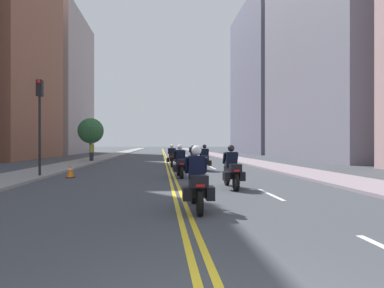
% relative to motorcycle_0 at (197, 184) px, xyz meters
% --- Properties ---
extents(ground_plane, '(264.00, 264.00, 0.00)m').
position_rel_motorcycle_0_xyz_m(ground_plane, '(-0.35, 42.27, -0.66)').
color(ground_plane, '#3D4147').
extents(sidewalk_left, '(2.82, 144.00, 0.12)m').
position_rel_motorcycle_0_xyz_m(sidewalk_left, '(-7.87, 42.27, -0.60)').
color(sidewalk_left, gray).
rests_on(sidewalk_left, ground).
extents(sidewalk_right, '(2.82, 144.00, 0.12)m').
position_rel_motorcycle_0_xyz_m(sidewalk_right, '(7.17, 42.27, -0.60)').
color(sidewalk_right, gray).
rests_on(sidewalk_right, ground).
extents(centreline_yellow_inner, '(0.12, 132.00, 0.01)m').
position_rel_motorcycle_0_xyz_m(centreline_yellow_inner, '(-0.47, 42.27, -0.65)').
color(centreline_yellow_inner, yellow).
rests_on(centreline_yellow_inner, ground).
extents(centreline_yellow_outer, '(0.12, 132.00, 0.01)m').
position_rel_motorcycle_0_xyz_m(centreline_yellow_outer, '(-0.23, 42.27, -0.65)').
color(centreline_yellow_outer, yellow).
rests_on(centreline_yellow_outer, ground).
extents(lane_dashes_white, '(0.14, 56.40, 0.01)m').
position_rel_motorcycle_0_xyz_m(lane_dashes_white, '(2.70, 23.27, -0.65)').
color(lane_dashes_white, silver).
rests_on(lane_dashes_white, ground).
extents(building_left_1, '(7.35, 15.59, 25.65)m').
position_rel_motorcycle_0_xyz_m(building_left_1, '(-17.94, 29.95, 12.17)').
color(building_left_1, brown).
rests_on(building_left_1, ground).
extents(building_right_1, '(9.55, 20.33, 22.38)m').
position_rel_motorcycle_0_xyz_m(building_right_1, '(18.33, 25.59, 10.53)').
color(building_right_1, slate).
rests_on(building_right_1, ground).
extents(building_left_2, '(7.65, 18.22, 23.78)m').
position_rel_motorcycle_0_xyz_m(building_left_2, '(-18.09, 49.38, 11.23)').
color(building_left_2, '#A89894').
rests_on(building_left_2, ground).
extents(building_right_2, '(9.45, 20.75, 26.26)m').
position_rel_motorcycle_0_xyz_m(building_right_2, '(18.29, 47.89, 12.47)').
color(building_right_2, slate).
rests_on(building_right_2, ground).
extents(motorcycle_0, '(0.76, 2.20, 1.64)m').
position_rel_motorcycle_0_xyz_m(motorcycle_0, '(0.00, 0.00, 0.00)').
color(motorcycle_0, black).
rests_on(motorcycle_0, ground).
extents(motorcycle_1, '(0.76, 2.21, 1.64)m').
position_rel_motorcycle_0_xyz_m(motorcycle_1, '(1.74, 3.80, 0.00)').
color(motorcycle_1, black).
rests_on(motorcycle_1, ground).
extents(motorcycle_2, '(0.78, 2.15, 1.64)m').
position_rel_motorcycle_0_xyz_m(motorcycle_2, '(0.05, 8.00, -0.01)').
color(motorcycle_2, black).
rests_on(motorcycle_2, ground).
extents(motorcycle_3, '(0.78, 2.19, 1.65)m').
position_rel_motorcycle_0_xyz_m(motorcycle_3, '(1.81, 11.80, 0.00)').
color(motorcycle_3, black).
rests_on(motorcycle_3, ground).
extents(motorcycle_4, '(0.78, 2.14, 1.63)m').
position_rel_motorcycle_0_xyz_m(motorcycle_4, '(-0.10, 15.69, -0.01)').
color(motorcycle_4, black).
rests_on(motorcycle_4, ground).
extents(motorcycle_5, '(0.77, 2.17, 1.63)m').
position_rel_motorcycle_0_xyz_m(motorcycle_5, '(1.88, 20.32, 0.00)').
color(motorcycle_5, black).
rests_on(motorcycle_5, ground).
extents(traffic_cone_1, '(0.32, 0.32, 0.68)m').
position_rel_motorcycle_0_xyz_m(traffic_cone_1, '(-5.40, 8.32, -0.32)').
color(traffic_cone_1, black).
rests_on(traffic_cone_1, ground).
extents(traffic_cone_2, '(0.34, 0.34, 0.66)m').
position_rel_motorcycle_0_xyz_m(traffic_cone_2, '(-5.36, 8.47, -0.33)').
color(traffic_cone_2, black).
rests_on(traffic_cone_2, ground).
extents(traffic_light_near, '(0.28, 0.38, 4.83)m').
position_rel_motorcycle_0_xyz_m(traffic_light_near, '(-6.86, 8.45, 2.68)').
color(traffic_light_near, black).
rests_on(traffic_light_near, ground).
extents(pedestrian_0, '(0.42, 0.36, 1.82)m').
position_rel_motorcycle_0_xyz_m(pedestrian_0, '(-7.24, 22.31, 0.28)').
color(pedestrian_0, '#2A2436').
rests_on(pedestrian_0, ground).
extents(street_tree_0, '(2.35, 2.35, 4.06)m').
position_rel_motorcycle_0_xyz_m(street_tree_0, '(-7.36, 22.46, 2.21)').
color(street_tree_0, '#483A26').
rests_on(street_tree_0, ground).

